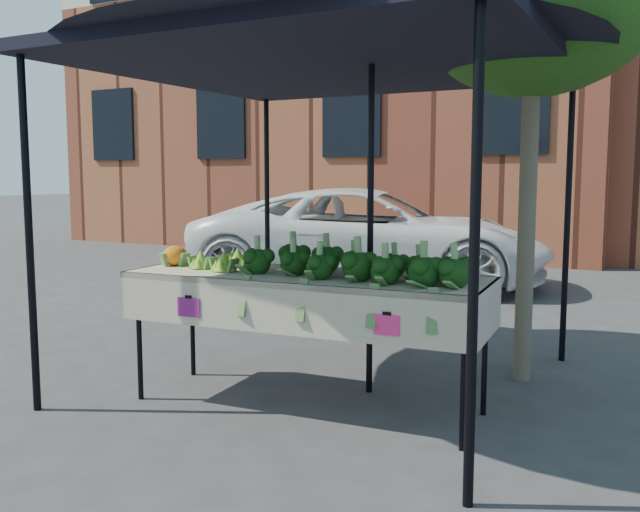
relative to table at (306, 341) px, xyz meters
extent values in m
plane|color=#343436|center=(0.09, 0.05, -0.45)|extent=(90.00, 90.00, 0.00)
cube|color=#C2B49F|center=(0.00, 0.00, 0.00)|extent=(2.45, 0.96, 0.90)
cube|color=#F22D8C|center=(-0.65, -0.40, 0.25)|extent=(0.17, 0.01, 0.12)
cube|color=#F42E72|center=(0.69, -0.40, 0.25)|extent=(0.17, 0.01, 0.12)
ellipsoid|color=#12340F|center=(0.36, 0.03, 0.57)|extent=(1.52, 0.55, 0.23)
ellipsoid|color=#87BC2D|center=(-0.67, -0.01, 0.54)|extent=(0.41, 0.45, 0.18)
ellipsoid|color=orange|center=(-1.05, -0.05, 0.53)|extent=(0.18, 0.18, 0.16)
imported|color=white|center=(-1.67, 4.95, 2.02)|extent=(1.94, 2.56, 4.94)
cube|color=brown|center=(-4.91, 12.05, 4.05)|extent=(12.00, 8.00, 9.00)
camera|label=1|loc=(2.16, -3.94, 1.09)|focal=38.70mm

